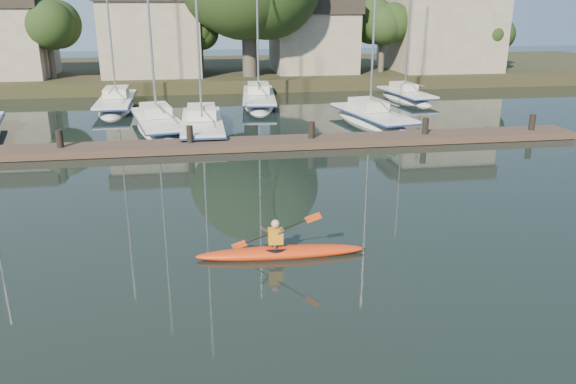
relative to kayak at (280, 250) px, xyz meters
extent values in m
plane|color=black|center=(0.51, -1.23, -0.19)|extent=(160.00, 160.00, 0.00)
ellipsoid|color=#C3440F|center=(0.03, 0.00, -0.08)|extent=(4.82, 0.82, 0.36)
cylinder|color=black|center=(-0.13, 0.01, 0.04)|extent=(0.74, 0.74, 0.10)
imported|color=#312C2E|center=(-0.13, 0.01, 0.42)|extent=(0.26, 0.39, 1.04)
cube|color=#C78012|center=(-0.13, 0.01, 0.43)|extent=(0.42, 0.31, 0.43)
sphere|color=tan|center=(-0.13, 0.01, 0.79)|extent=(0.23, 0.23, 0.23)
cube|color=#4D372C|center=(0.51, 12.77, 0.01)|extent=(34.00, 2.00, 0.35)
cylinder|color=black|center=(-8.49, 12.77, 0.11)|extent=(0.32, 0.32, 1.80)
cylinder|color=black|center=(-2.49, 12.77, 0.11)|extent=(0.32, 0.32, 1.80)
cylinder|color=black|center=(3.51, 12.77, 0.11)|extent=(0.32, 0.32, 1.80)
cylinder|color=black|center=(9.51, 12.77, 0.11)|extent=(0.32, 0.32, 1.80)
cylinder|color=black|center=(15.51, 12.77, 0.11)|extent=(0.32, 0.32, 1.80)
ellipsoid|color=silver|center=(-4.33, 18.02, -0.56)|extent=(3.98, 9.47, 2.06)
cube|color=silver|center=(-4.33, 18.02, 0.41)|extent=(3.56, 7.82, 0.15)
cube|color=navy|center=(-4.33, 18.02, 0.32)|extent=(3.68, 8.02, 0.09)
cube|color=beige|center=(-4.44, 18.57, 0.81)|extent=(1.98, 2.82, 0.60)
cylinder|color=#9EA0A5|center=(-4.07, 16.67, 1.28)|extent=(0.75, 3.45, 0.09)
ellipsoid|color=silver|center=(-1.84, 16.91, -0.57)|extent=(2.37, 9.93, 2.09)
cube|color=silver|center=(-1.84, 16.91, 0.42)|extent=(2.25, 8.15, 0.15)
cube|color=navy|center=(-1.84, 16.91, 0.33)|extent=(2.34, 8.34, 0.09)
cube|color=beige|center=(-1.84, 17.51, 0.83)|extent=(1.56, 2.79, 0.61)
cylinder|color=#9EA0A5|center=(-1.85, 15.42, 1.30)|extent=(0.11, 3.77, 0.09)
ellipsoid|color=silver|center=(8.25, 17.84, -0.57)|extent=(3.91, 9.08, 2.09)
cube|color=silver|center=(8.25, 17.84, 0.42)|extent=(3.51, 7.50, 0.15)
cube|color=navy|center=(8.25, 17.84, 0.33)|extent=(3.63, 7.69, 0.09)
cube|color=beige|center=(8.16, 18.36, 0.83)|extent=(1.97, 2.71, 0.61)
cylinder|color=#9EA0A5|center=(8.20, 18.10, 6.52)|extent=(0.13, 0.13, 12.10)
cylinder|color=#9EA0A5|center=(8.50, 16.54, 1.30)|extent=(0.71, 3.30, 0.09)
ellipsoid|color=silver|center=(-7.53, 25.63, -0.57)|extent=(2.53, 9.95, 2.09)
cube|color=silver|center=(-7.53, 25.63, 0.42)|extent=(2.38, 8.16, 0.15)
cube|color=navy|center=(-7.53, 25.63, 0.33)|extent=(2.48, 8.36, 0.09)
cube|color=beige|center=(-7.54, 26.23, 0.83)|extent=(1.60, 2.80, 0.60)
cylinder|color=#9EA0A5|center=(-7.49, 24.15, 1.30)|extent=(0.17, 3.76, 0.09)
ellipsoid|color=silver|center=(2.36, 26.02, -0.57)|extent=(3.35, 11.12, 2.08)
cube|color=silver|center=(2.36, 26.02, 0.42)|extent=(3.05, 9.15, 0.15)
cube|color=navy|center=(2.36, 26.02, 0.33)|extent=(3.16, 9.37, 0.09)
cube|color=beige|center=(2.42, 26.67, 0.82)|extent=(1.82, 3.20, 0.60)
cylinder|color=#9EA0A5|center=(2.20, 24.39, 1.29)|extent=(0.49, 4.15, 0.09)
ellipsoid|color=silver|center=(13.45, 25.96, -0.53)|extent=(2.83, 7.98, 1.85)
cube|color=silver|center=(13.45, 25.96, 0.35)|extent=(2.59, 6.57, 0.14)
cube|color=navy|center=(13.45, 25.96, 0.27)|extent=(2.69, 6.73, 0.08)
cube|color=beige|center=(13.40, 26.43, 0.71)|extent=(1.58, 2.31, 0.54)
cylinder|color=#9EA0A5|center=(13.42, 26.19, 5.77)|extent=(0.12, 0.12, 10.74)
cylinder|color=#9EA0A5|center=(13.57, 24.80, 1.13)|extent=(0.38, 2.96, 0.08)
cube|color=#252D16|center=(0.51, 42.77, 0.31)|extent=(90.00, 24.00, 1.00)
cube|color=#A59384|center=(-17.49, 36.77, 3.56)|extent=(7.00, 7.00, 5.50)
cube|color=#A59384|center=(-5.49, 36.77, 3.81)|extent=(8.00, 8.00, 6.00)
cube|color=#A59384|center=(8.51, 36.77, 3.31)|extent=(7.00, 7.00, 5.00)
cube|color=#2D2621|center=(8.51, 36.77, 6.41)|extent=(7.35, 7.35, 1.20)
cube|color=#A59384|center=(20.51, 36.77, 4.06)|extent=(9.00, 9.00, 6.50)
cylinder|color=#474039|center=(2.51, 33.77, 3.31)|extent=(1.20, 1.20, 5.00)
cylinder|color=#474039|center=(-13.49, 34.77, 2.31)|extent=(0.48, 0.48, 3.00)
sphere|color=#203113|center=(-13.49, 34.77, 4.81)|extent=(3.40, 3.40, 3.40)
cylinder|color=#474039|center=(-1.49, 34.27, 2.21)|extent=(0.38, 0.38, 2.80)
sphere|color=#203113|center=(-1.49, 34.27, 4.41)|extent=(2.72, 2.72, 2.72)
cylinder|color=#474039|center=(14.51, 35.27, 2.41)|extent=(0.50, 0.50, 3.20)
sphere|color=#203113|center=(14.51, 35.27, 5.06)|extent=(3.57, 3.57, 3.57)
cylinder|color=#474039|center=(24.51, 33.77, 2.11)|extent=(0.41, 0.41, 2.60)
sphere|color=#203113|center=(24.51, 33.77, 4.26)|extent=(2.89, 2.89, 2.89)
camera|label=1|loc=(-2.12, -14.22, 6.50)|focal=35.00mm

